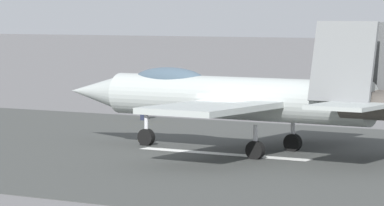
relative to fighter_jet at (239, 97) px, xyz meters
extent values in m
plane|color=slate|center=(0.27, 0.84, -2.38)|extent=(400.00, 400.00, 0.00)
cube|color=#3C3F3C|center=(0.27, 0.84, -2.37)|extent=(240.00, 26.00, 0.02)
cube|color=white|center=(0.27, 0.84, -2.36)|extent=(8.00, 0.70, 0.00)
cylinder|color=#9EA5A3|center=(0.07, 0.00, -0.08)|extent=(12.21, 2.01, 1.80)
cone|color=#9EA5A3|center=(7.57, -0.13, -0.08)|extent=(2.84, 1.58, 1.53)
ellipsoid|color=#3F5160|center=(3.51, -0.06, 0.60)|extent=(3.62, 1.16, 1.10)
cylinder|color=#47423D|center=(-6.16, 0.66, -0.08)|extent=(2.22, 1.14, 1.10)
cylinder|color=#47423D|center=(-6.18, -0.44, -0.08)|extent=(2.22, 1.14, 1.10)
cube|color=#9EA5A3|center=(-0.86, 3.72, -0.18)|extent=(3.50, 5.67, 0.24)
cube|color=#9EA5A3|center=(-0.99, -3.69, -0.18)|extent=(3.50, 5.67, 0.24)
cube|color=#9EA5A3|center=(-6.13, 2.51, 0.02)|extent=(2.45, 2.84, 0.16)
cube|color=slate|center=(-5.22, 0.99, 1.62)|extent=(2.62, 0.99, 3.14)
cube|color=slate|center=(-5.25, -0.81, 1.62)|extent=(2.62, 0.99, 3.14)
cylinder|color=silver|center=(4.76, -0.08, -1.68)|extent=(0.18, 0.18, 1.40)
cylinder|color=black|center=(4.76, -0.08, -2.00)|extent=(0.77, 0.31, 0.76)
cylinder|color=silver|center=(-1.70, 1.63, -1.68)|extent=(0.18, 0.18, 1.40)
cylinder|color=black|center=(-1.70, 1.63, -2.00)|extent=(0.77, 0.31, 0.76)
cylinder|color=silver|center=(-1.75, -1.57, -1.68)|extent=(0.18, 0.18, 1.40)
cylinder|color=black|center=(-1.75, -1.57, -2.00)|extent=(0.77, 0.31, 0.76)
cube|color=#1E2338|center=(11.72, -10.09, -1.94)|extent=(0.24, 0.36, 0.88)
cube|color=yellow|center=(11.72, -10.09, -1.29)|extent=(0.49, 0.52, 0.60)
sphere|color=tan|center=(11.72, -10.09, -0.83)|extent=(0.22, 0.22, 0.22)
cylinder|color=yellow|center=(11.54, -10.34, -1.32)|extent=(0.10, 0.10, 0.56)
cylinder|color=yellow|center=(11.89, -9.85, -1.32)|extent=(0.10, 0.10, 0.56)
camera|label=1|loc=(-24.16, 42.49, 3.54)|focal=109.21mm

